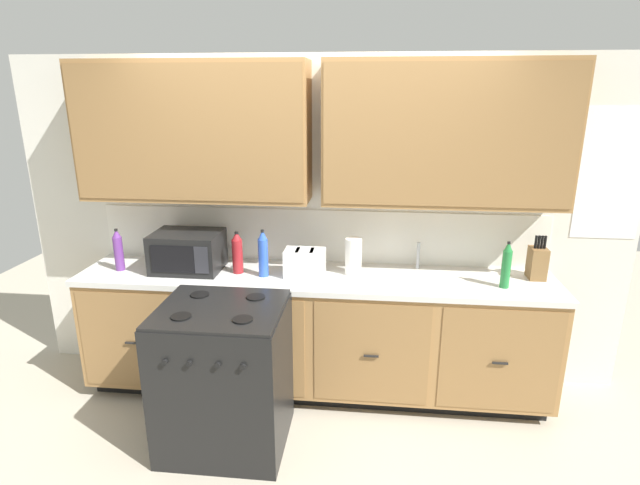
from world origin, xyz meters
TOP-DOWN VIEW (x-y plane):
  - ground_plane at (0.00, 0.00)m, footprint 8.32×8.32m
  - wall_unit at (0.00, 0.49)m, footprint 4.53×0.40m
  - counter_run at (0.00, 0.30)m, footprint 3.36×0.64m
  - stove_range at (-0.49, -0.33)m, footprint 0.76×0.68m
  - microwave at (-0.92, 0.31)m, footprint 0.48×0.37m
  - toaster at (-0.07, 0.28)m, footprint 0.28×0.18m
  - knife_block at (1.53, 0.40)m, footprint 0.11×0.14m
  - sink_faucet at (0.73, 0.51)m, footprint 0.02×0.02m
  - paper_towel_roll at (0.27, 0.35)m, footprint 0.12×0.12m
  - bottle_green at (1.28, 0.21)m, footprint 0.06×0.06m
  - bottle_blue at (-0.35, 0.24)m, footprint 0.07×0.07m
  - bottle_red at (-0.55, 0.29)m, footprint 0.08×0.08m
  - bottle_violet at (-1.41, 0.25)m, footprint 0.07×0.07m

SIDE VIEW (x-z plane):
  - ground_plane at x=0.00m, z-range 0.00..0.00m
  - stove_range at x=-0.49m, z-range 0.00..0.95m
  - counter_run at x=0.00m, z-range 0.01..0.94m
  - toaster at x=-0.07m, z-range 0.93..1.12m
  - sink_faucet at x=0.73m, z-range 0.93..1.13m
  - knife_block at x=1.53m, z-range 0.89..1.20m
  - paper_towel_roll at x=0.27m, z-range 0.93..1.19m
  - microwave at x=-0.92m, z-range 0.93..1.21m
  - bottle_red at x=-0.55m, z-range 0.93..1.23m
  - bottle_violet at x=-1.41m, z-range 0.93..1.23m
  - bottle_green at x=1.28m, z-range 0.93..1.24m
  - bottle_blue at x=-0.35m, z-range 0.93..1.26m
  - wall_unit at x=0.00m, z-range 0.45..2.88m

